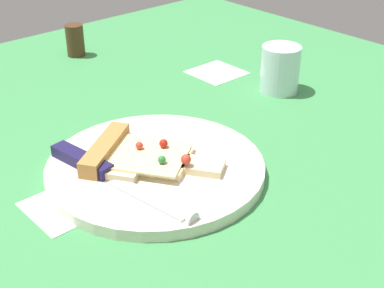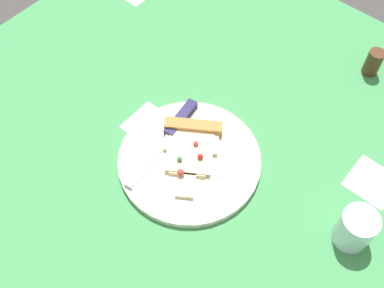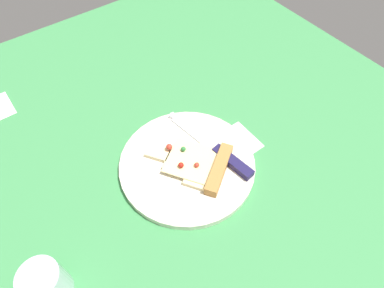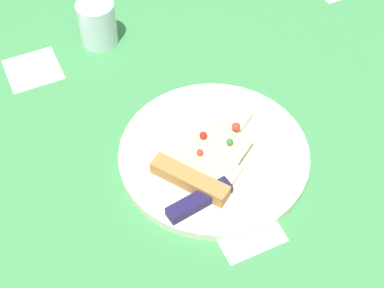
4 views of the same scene
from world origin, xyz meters
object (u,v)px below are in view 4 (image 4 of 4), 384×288
Objects in this scene: plate at (214,155)px; pizza_slice at (205,160)px; knife at (226,186)px; drinking_glass at (97,23)px.

pizza_slice reaches higher than plate.
plate is at bearing 90.04° from pizza_slice.
knife is 2.98× the size of drinking_glass.
drinking_glass is at bearing 153.99° from pizza_slice.
pizza_slice is at bearing 123.85° from plate.
knife is at bearing 167.90° from plate.
pizza_slice is 0.78× the size of knife.
knife is at bearing -172.31° from drinking_glass.
drinking_glass reaches higher than pizza_slice.
plate is 33.88cm from drinking_glass.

